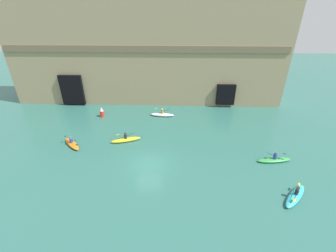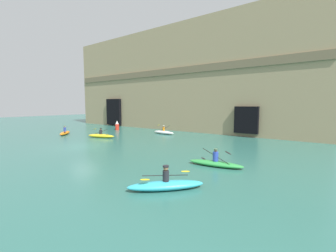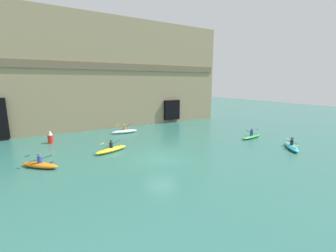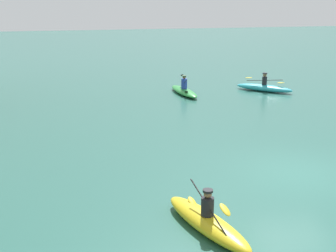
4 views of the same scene
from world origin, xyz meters
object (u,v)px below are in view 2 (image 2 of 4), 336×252
object	(u,v)px
kayak_cyan	(166,185)
marker_buoy	(117,126)
kayak_white	(164,132)
kayak_orange	(65,133)
kayak_green	(215,163)
kayak_yellow	(101,136)

from	to	relation	value
kayak_cyan	marker_buoy	distance (m)	24.95
kayak_white	kayak_orange	xyz separation A→B (m)	(-9.74, -7.95, -0.00)
kayak_orange	marker_buoy	xyz separation A→B (m)	(1.23, 7.49, 0.41)
kayak_green	kayak_orange	bearing A→B (deg)	166.40
kayak_orange	kayak_cyan	xyz separation A→B (m)	(21.49, -7.07, -0.01)
kayak_yellow	kayak_orange	bearing A→B (deg)	-8.12
kayak_white	marker_buoy	size ratio (longest dim) A/B	2.38
kayak_green	kayak_yellow	world-z (taller)	same
kayak_green	kayak_cyan	size ratio (longest dim) A/B	1.14
kayak_green	kayak_yellow	distance (m)	16.07
kayak_green	marker_buoy	xyz separation A→B (m)	(-20.41, 9.66, 0.44)
kayak_white	kayak_cyan	xyz separation A→B (m)	(11.75, -15.02, -0.01)
kayak_white	kayak_yellow	distance (m)	7.88
kayak_yellow	kayak_cyan	bearing A→B (deg)	134.03
kayak_green	marker_buoy	distance (m)	22.58
kayak_white	kayak_green	size ratio (longest dim) A/B	0.95
kayak_yellow	kayak_cyan	size ratio (longest dim) A/B	1.11
kayak_yellow	kayak_cyan	distance (m)	17.59
kayak_green	kayak_orange	world-z (taller)	kayak_orange
kayak_green	marker_buoy	world-z (taller)	marker_buoy
kayak_cyan	kayak_orange	bearing A→B (deg)	115.21
kayak_yellow	kayak_green	bearing A→B (deg)	149.98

